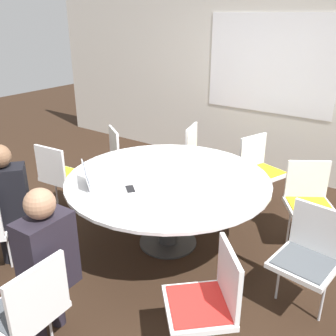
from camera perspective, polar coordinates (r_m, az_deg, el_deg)
The scene contains 15 objects.
ground_plane at distance 3.94m, azimuth 0.00°, elevation -11.28°, with size 16.00×16.00×0.00m, color black.
wall_back at distance 5.46m, azimuth 15.15°, elevation 12.96°, with size 8.00×0.07×2.70m.
conference_table at distance 3.63m, azimuth 0.00°, elevation -3.10°, with size 1.95×1.95×0.73m.
chair_1 at distance 2.64m, azimuth -20.54°, elevation -19.11°, with size 0.44×0.46×0.85m.
chair_2 at distance 2.56m, azimuth 6.20°, elevation -18.95°, with size 0.61×0.61×0.85m.
chair_3 at distance 3.12m, azimuth 20.66°, elevation -11.95°, with size 0.49×0.47×0.85m.
chair_4 at distance 3.95m, azimuth 20.69°, elevation -4.31°, with size 0.60×0.59×0.85m.
chair_5 at distance 4.60m, azimuth 13.77°, elevation 0.33°, with size 0.54×0.55×0.85m.
chair_6 at distance 4.92m, azimuth 4.96°, elevation 2.39°, with size 0.52×0.53×0.85m.
chair_7 at distance 4.88m, azimuth -6.66°, elevation 2.17°, with size 0.60×0.59×0.85m.
chair_8 at distance 4.44m, azimuth -16.10°, elevation -0.71°, with size 0.48×0.46×0.85m.
person_0 at distance 3.55m, azimuth -23.34°, elevation -4.31°, with size 0.40×0.42×1.20m.
person_1 at distance 2.68m, azimuth -18.08°, elevation -12.68°, with size 0.27×0.37×1.20m.
laptop at distance 3.46m, azimuth -11.20°, elevation -1.91°, with size 0.41×0.40×0.21m.
cell_phone at distance 3.37m, azimuth -5.77°, elevation -3.17°, with size 0.15×0.14×0.01m.
Camera 1 is at (1.91, -2.66, 2.20)m, focal length 40.00 mm.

